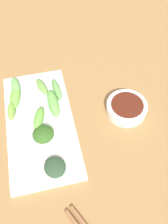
% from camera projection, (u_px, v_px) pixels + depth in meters
% --- Properties ---
extents(tabletop, '(2.10, 2.10, 0.02)m').
position_uv_depth(tabletop, '(87.00, 121.00, 0.71)').
color(tabletop, olive).
rests_on(tabletop, ground).
extents(sauce_bowl, '(0.12, 0.12, 0.03)m').
position_uv_depth(sauce_bowl, '(127.00, 108.00, 0.70)').
color(sauce_bowl, white).
rests_on(sauce_bowl, tabletop).
extents(serving_plate, '(0.19, 0.38, 0.01)m').
position_uv_depth(serving_plate, '(40.00, 123.00, 0.69)').
color(serving_plate, white).
rests_on(serving_plate, tabletop).
extents(broccoli_stalk_0, '(0.03, 0.06, 0.03)m').
position_uv_depth(broccoli_stalk_0, '(11.00, 111.00, 0.69)').
color(broccoli_stalk_0, '#7AB941').
rests_on(broccoli_stalk_0, serving_plate).
extents(broccoli_stalk_1, '(0.05, 0.08, 0.03)m').
position_uv_depth(broccoli_stalk_1, '(39.00, 118.00, 0.67)').
color(broccoli_stalk_1, '#6AB044').
rests_on(broccoli_stalk_1, serving_plate).
extents(broccoli_stalk_2, '(0.03, 0.09, 0.03)m').
position_uv_depth(broccoli_stalk_2, '(57.00, 89.00, 0.74)').
color(broccoli_stalk_2, '#69AC57').
rests_on(broccoli_stalk_2, serving_plate).
extents(broccoli_stalk_3, '(0.04, 0.10, 0.03)m').
position_uv_depth(broccoli_stalk_3, '(53.00, 103.00, 0.70)').
color(broccoli_stalk_3, '#6AB853').
rests_on(broccoli_stalk_3, serving_plate).
extents(broccoli_stalk_4, '(0.04, 0.07, 0.02)m').
position_uv_depth(broccoli_stalk_4, '(42.00, 87.00, 0.74)').
color(broccoli_stalk_4, '#6E9F48').
rests_on(broccoli_stalk_4, serving_plate).
extents(broccoli_leafy_5, '(0.06, 0.06, 0.03)m').
position_uv_depth(broccoli_leafy_5, '(43.00, 134.00, 0.65)').
color(broccoli_leafy_5, '#2F591E').
rests_on(broccoli_leafy_5, serving_plate).
extents(broccoli_leafy_6, '(0.07, 0.07, 0.02)m').
position_uv_depth(broccoli_leafy_6, '(55.00, 167.00, 0.60)').
color(broccoli_leafy_6, '#2B452E').
rests_on(broccoli_leafy_6, serving_plate).
extents(broccoli_stalk_7, '(0.05, 0.10, 0.02)m').
position_uv_depth(broccoli_stalk_7, '(15.00, 97.00, 0.72)').
color(broccoli_stalk_7, '#70B844').
rests_on(broccoli_stalk_7, serving_plate).
extents(broccoli_stalk_8, '(0.03, 0.07, 0.03)m').
position_uv_depth(broccoli_stalk_8, '(16.00, 86.00, 0.74)').
color(broccoli_stalk_8, '#6CB95B').
rests_on(broccoli_stalk_8, serving_plate).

